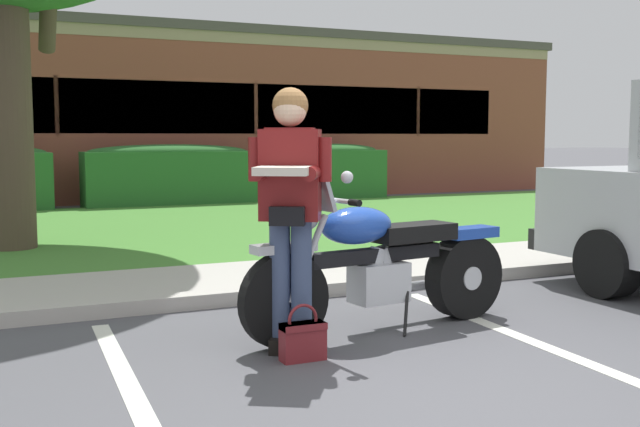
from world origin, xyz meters
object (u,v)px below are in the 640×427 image
Objects in this scene: brick_building at (38,115)px; hedge_center_right at (170,174)px; hedge_right at (329,171)px; handbag at (303,338)px; motorcycle at (390,263)px; rider_person at (290,197)px.

hedge_center_right is at bearing -68.95° from brick_building.
hedge_center_right is 3.49m from hedge_right.
handbag is 0.15× the size of hedge_right.
rider_person is at bearing -165.51° from motorcycle.
rider_person is at bearing -116.55° from hedge_right.
hedge_right is at bearing 63.45° from rider_person.
motorcycle is 1.03m from handbag.
motorcycle is 11.29m from hedge_right.
hedge_right is at bearing 63.89° from handbag.
handbag is (-0.87, -0.44, -0.34)m from motorcycle.
rider_person is at bearing -89.27° from brick_building.
brick_building is at bearing 90.73° from rider_person.
motorcycle is 1.04m from rider_person.
brick_building is at bearing 111.05° from hedge_center_right.
brick_building reaches higher than handbag.
motorcycle reaches higher than handbag.
motorcycle is 0.09× the size of brick_building.
handbag is 0.01× the size of brick_building.
brick_building is (-5.50, 5.21, 1.27)m from hedge_right.
hedge_center_right is 0.14× the size of brick_building.
hedge_center_right is at bearing -180.00° from hedge_right.
hedge_center_right is at bearing 80.52° from handbag.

